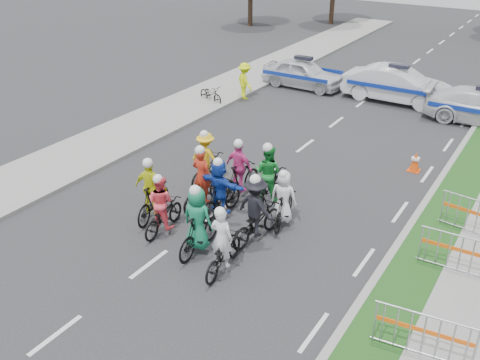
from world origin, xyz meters
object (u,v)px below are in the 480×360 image
Objects in this scene: rider_2 at (162,210)px; marshal_hiviz at (245,81)px; police_car_0 at (303,73)px; barrier_2 at (477,219)px; rider_3 at (152,195)px; rider_7 at (284,203)px; rider_1 at (198,226)px; rider_10 at (206,163)px; rider_0 at (223,250)px; cone_0 at (415,162)px; rider_8 at (268,181)px; parked_bike at (211,94)px; rider_9 at (240,174)px; barrier_0 at (423,337)px; barrier_1 at (460,256)px; rider_5 at (220,192)px; rider_6 at (203,186)px; police_car_1 at (397,85)px; rider_4 at (256,215)px.

rider_2 is 11.97m from marshal_hiviz.
barrier_2 is (10.17, -9.98, -0.14)m from police_car_0.
rider_3 reaches higher than rider_7.
rider_1 is 1.06× the size of rider_10.
rider_3 reaches higher than rider_0.
rider_10 is 7.16m from cone_0.
rider_8 is 1.32× the size of parked_bike.
rider_9 is 0.97× the size of barrier_0.
rider_8 is (2.36, 2.56, -0.00)m from rider_3.
rider_8 is (-1.00, 0.88, 0.06)m from rider_7.
rider_3 is at bearing 67.57° from rider_9.
parked_bike is (-6.97, 6.92, -0.34)m from rider_8.
rider_5 is at bearing -173.37° from barrier_1.
rider_3 is 11.37m from marshal_hiviz.
rider_5 is 6.98m from barrier_0.
barrier_2 is at bearing 90.00° from barrier_0.
police_car_0 is 14.25m from barrier_2.
rider_2 reaches higher than police_car_0.
rider_6 reaches higher than police_car_1.
police_car_0 reaches higher than barrier_1.
parked_bike is at bearing -59.83° from rider_1.
rider_10 is 0.94× the size of barrier_2.
rider_1 is 1.14× the size of rider_7.
rider_10 is at bearing -26.64° from rider_7.
rider_9 is at bearing -161.99° from police_car_0.
barrier_1 is at bearing 174.03° from marshal_hiviz.
rider_10 reaches higher than barrier_1.
marshal_hiviz is (-4.96, 8.30, 0.11)m from rider_9.
marshal_hiviz is at bearing -63.40° from rider_7.
rider_4 is 2.10m from rider_8.
rider_5 is at bearing 104.48° from rider_9.
barrier_0 is at bearing 141.70° from rider_8.
cone_0 is at bearing -102.12° from rider_4.
rider_9 is 6.29m from cone_0.
rider_1 is 1.16× the size of marshal_hiviz.
rider_0 is 0.93× the size of rider_8.
cone_0 is at bearing -85.70° from parked_bike.
marshal_hiviz is (-5.70, 11.47, 0.09)m from rider_1.
rider_6 reaches higher than rider_9.
rider_4 is at bearing -110.09° from cone_0.
cone_0 is at bearing -142.90° from rider_10.
barrier_0 is (6.52, -2.50, -0.24)m from rider_5.
rider_2 is at bearing 82.90° from rider_9.
rider_2 is 7.76m from barrier_1.
rider_9 is (0.71, 2.89, 0.08)m from rider_2.
rider_7 is 3.47m from rider_10.
barrier_0 is at bearing 158.43° from rider_3.
police_car_0 is (-5.19, 14.94, 0.09)m from rider_0.
cone_0 is (2.17, 5.53, -0.35)m from rider_7.
barrier_0 is at bearing 159.62° from rider_6.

